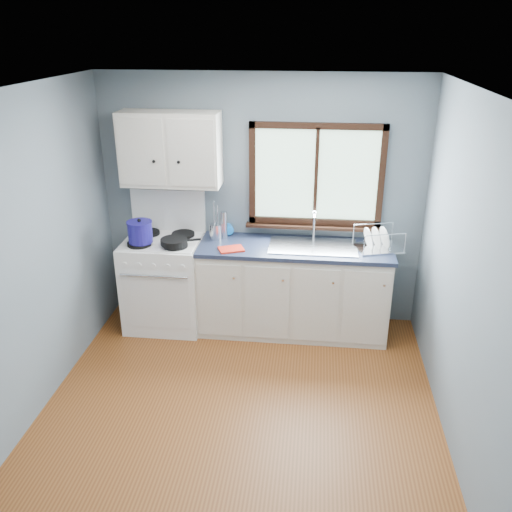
# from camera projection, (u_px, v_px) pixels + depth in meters

# --- Properties ---
(floor) EXTENTS (3.20, 3.60, 0.02)m
(floor) POSITION_uv_depth(u_px,v_px,m) (237.00, 424.00, 4.27)
(floor) COLOR brown
(floor) RESTS_ON ground
(ceiling) EXTENTS (3.20, 3.60, 0.02)m
(ceiling) POSITION_uv_depth(u_px,v_px,m) (231.00, 92.00, 3.27)
(ceiling) COLOR white
(ceiling) RESTS_ON wall_back
(wall_back) EXTENTS (3.20, 0.02, 2.50)m
(wall_back) POSITION_uv_depth(u_px,v_px,m) (261.00, 202.00, 5.42)
(wall_back) COLOR slate
(wall_back) RESTS_ON ground
(wall_front) EXTENTS (3.20, 0.02, 2.50)m
(wall_front) POSITION_uv_depth(u_px,v_px,m) (165.00, 479.00, 2.12)
(wall_front) COLOR slate
(wall_front) RESTS_ON ground
(wall_left) EXTENTS (0.02, 3.60, 2.50)m
(wall_left) POSITION_uv_depth(u_px,v_px,m) (16.00, 269.00, 3.94)
(wall_left) COLOR slate
(wall_left) RESTS_ON ground
(wall_right) EXTENTS (0.02, 3.60, 2.50)m
(wall_right) POSITION_uv_depth(u_px,v_px,m) (473.00, 292.00, 3.60)
(wall_right) COLOR slate
(wall_right) RESTS_ON ground
(gas_range) EXTENTS (0.76, 0.69, 1.36)m
(gas_range) POSITION_uv_depth(u_px,v_px,m) (165.00, 280.00, 5.51)
(gas_range) COLOR white
(gas_range) RESTS_ON floor
(base_cabinets) EXTENTS (1.85, 0.60, 0.88)m
(base_cabinets) POSITION_uv_depth(u_px,v_px,m) (293.00, 293.00, 5.43)
(base_cabinets) COLOR beige
(base_cabinets) RESTS_ON floor
(countertop) EXTENTS (1.89, 0.64, 0.04)m
(countertop) POSITION_uv_depth(u_px,v_px,m) (294.00, 248.00, 5.23)
(countertop) COLOR #182035
(countertop) RESTS_ON base_cabinets
(sink) EXTENTS (0.84, 0.46, 0.44)m
(sink) POSITION_uv_depth(u_px,v_px,m) (313.00, 253.00, 5.23)
(sink) COLOR silver
(sink) RESTS_ON countertop
(window) EXTENTS (1.36, 0.10, 1.03)m
(window) POSITION_uv_depth(u_px,v_px,m) (316.00, 183.00, 5.24)
(window) COLOR #9EC6A8
(window) RESTS_ON wall_back
(upper_cabinets) EXTENTS (0.95, 0.35, 0.70)m
(upper_cabinets) POSITION_uv_depth(u_px,v_px,m) (170.00, 149.00, 5.13)
(upper_cabinets) COLOR beige
(upper_cabinets) RESTS_ON wall_back
(skillet) EXTENTS (0.41, 0.33, 0.05)m
(skillet) POSITION_uv_depth(u_px,v_px,m) (174.00, 241.00, 5.15)
(skillet) COLOR black
(skillet) RESTS_ON gas_range
(stockpot) EXTENTS (0.26, 0.26, 0.24)m
(stockpot) POSITION_uv_depth(u_px,v_px,m) (140.00, 232.00, 5.17)
(stockpot) COLOR navy
(stockpot) RESTS_ON gas_range
(utensil_crock) EXTENTS (0.15, 0.15, 0.39)m
(utensil_crock) POSITION_uv_depth(u_px,v_px,m) (216.00, 231.00, 5.37)
(utensil_crock) COLOR silver
(utensil_crock) RESTS_ON countertop
(thermos) EXTENTS (0.07, 0.07, 0.27)m
(thermos) POSITION_uv_depth(u_px,v_px,m) (224.00, 225.00, 5.37)
(thermos) COLOR silver
(thermos) RESTS_ON countertop
(soap_bottle) EXTENTS (0.13, 0.13, 0.27)m
(soap_bottle) POSITION_uv_depth(u_px,v_px,m) (229.00, 224.00, 5.42)
(soap_bottle) COLOR blue
(soap_bottle) RESTS_ON countertop
(dish_towel) EXTENTS (0.28, 0.24, 0.02)m
(dish_towel) POSITION_uv_depth(u_px,v_px,m) (231.00, 249.00, 5.13)
(dish_towel) COLOR red
(dish_towel) RESTS_ON countertop
(dish_rack) EXTENTS (0.49, 0.42, 0.22)m
(dish_rack) POSITION_uv_depth(u_px,v_px,m) (377.00, 243.00, 5.14)
(dish_rack) COLOR silver
(dish_rack) RESTS_ON countertop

